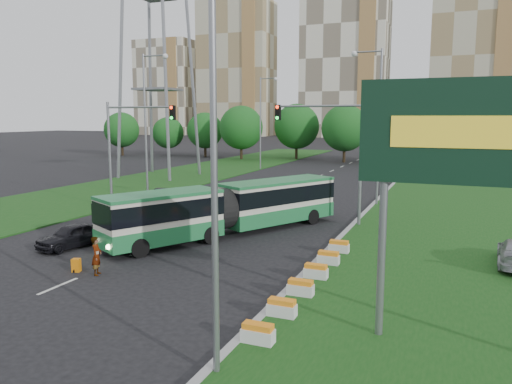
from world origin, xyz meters
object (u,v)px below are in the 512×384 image
at_px(traffic_mast_median, 336,142).
at_px(articulated_bus, 225,208).
at_px(billboard, 468,144).
at_px(pedestrian, 97,256).
at_px(shopping_trolley, 76,265).
at_px(car_left_near, 72,236).
at_px(car_left_far, 162,197).
at_px(traffic_mast_left, 127,139).

height_order(traffic_mast_median, articulated_bus, traffic_mast_median).
bearing_deg(billboard, pedestrian, 172.89).
distance_m(pedestrian, shopping_trolley, 1.29).
distance_m(traffic_mast_median, car_left_near, 16.64).
bearing_deg(traffic_mast_median, car_left_far, 171.84).
bearing_deg(articulated_bus, traffic_mast_left, -173.74).
height_order(traffic_mast_median, car_left_near, traffic_mast_median).
distance_m(articulated_bus, car_left_near, 8.67).
bearing_deg(traffic_mast_left, billboard, -33.55).
bearing_deg(traffic_mast_left, car_left_far, 74.57).
distance_m(traffic_mast_left, shopping_trolley, 15.62).
bearing_deg(articulated_bus, car_left_far, 170.11).
distance_m(articulated_bus, shopping_trolley, 9.79).
height_order(traffic_mast_median, shopping_trolley, traffic_mast_median).
bearing_deg(shopping_trolley, traffic_mast_left, 100.27).
distance_m(articulated_bus, car_left_far, 11.35).
height_order(traffic_mast_left, pedestrian, traffic_mast_left).
bearing_deg(shopping_trolley, articulated_bus, 55.16).
bearing_deg(traffic_mast_median, traffic_mast_left, -176.23).
relative_size(billboard, traffic_mast_median, 1.00).
distance_m(billboard, articulated_bus, 17.60).
height_order(articulated_bus, car_left_near, articulated_bus).
height_order(traffic_mast_left, articulated_bus, traffic_mast_left).
relative_size(traffic_mast_median, articulated_bus, 0.51).
bearing_deg(pedestrian, traffic_mast_median, -50.08).
relative_size(traffic_mast_median, pedestrian, 4.63).
distance_m(billboard, shopping_trolley, 17.06).
bearing_deg(billboard, shopping_trolley, 173.43).
distance_m(traffic_mast_left, car_left_near, 11.50).
height_order(car_left_near, shopping_trolley, car_left_near).
distance_m(car_left_near, shopping_trolley, 4.60).
bearing_deg(car_left_far, traffic_mast_median, -11.58).
xyz_separation_m(car_left_near, shopping_trolley, (3.21, -3.28, -0.34)).
bearing_deg(shopping_trolley, pedestrian, -16.33).
xyz_separation_m(traffic_mast_left, articulated_bus, (9.73, -3.95, -3.78)).
distance_m(car_left_near, pedestrian, 5.47).
relative_size(pedestrian, shopping_trolley, 2.88).
bearing_deg(articulated_bus, shopping_trolley, -79.78).
height_order(car_left_near, pedestrian, pedestrian).
height_order(billboard, pedestrian, billboard).
bearing_deg(billboard, car_left_far, 140.35).
bearing_deg(pedestrian, billboard, -119.99).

